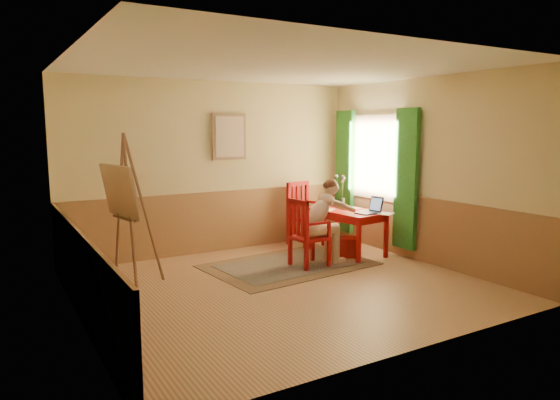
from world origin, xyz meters
TOP-DOWN VIEW (x-y plane):
  - room at (0.00, 0.00)m, footprint 5.04×4.54m
  - wainscot at (0.00, 0.80)m, footprint 5.00×4.50m
  - window at (2.42, 1.10)m, footprint 0.12×2.01m
  - wall_portrait at (0.25, 2.20)m, footprint 0.60×0.05m
  - rug at (0.57, 0.84)m, footprint 2.55×1.83m
  - table at (1.77, 0.97)m, footprint 0.87×1.28m
  - chair_left at (0.75, 0.62)m, footprint 0.50×0.48m
  - chair_back at (1.52, 1.89)m, footprint 0.55×0.57m
  - figure at (1.02, 0.62)m, footprint 0.96×0.43m
  - laptop at (1.91, 0.57)m, footprint 0.44×0.31m
  - papers at (1.89, 0.85)m, footprint 0.91×1.09m
  - vase at (1.93, 1.35)m, footprint 0.18×0.27m
  - wastebasket at (1.64, 0.74)m, footprint 0.35×0.35m
  - easel at (-1.79, 0.98)m, footprint 0.73×0.89m

SIDE VIEW (x-z plane):
  - rug at x=0.57m, z-range 0.00..0.02m
  - wastebasket at x=1.64m, z-range 0.00..0.33m
  - wainscot at x=0.00m, z-range 0.00..1.00m
  - chair_left at x=0.75m, z-range 0.00..1.02m
  - chair_back at x=1.52m, z-range 0.00..1.10m
  - table at x=1.77m, z-range 0.27..0.99m
  - figure at x=1.02m, z-range 0.07..1.35m
  - papers at x=1.89m, z-range 0.72..0.73m
  - laptop at x=1.91m, z-range 0.65..0.90m
  - vase at x=1.93m, z-range 0.70..1.24m
  - easel at x=-1.79m, z-range 0.18..2.18m
  - window at x=2.42m, z-range 0.25..2.45m
  - room at x=0.00m, z-range -0.02..2.82m
  - wall_portrait at x=0.25m, z-range 1.52..2.28m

